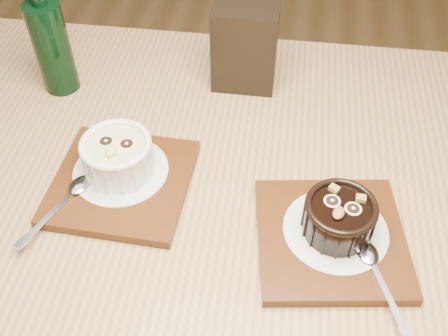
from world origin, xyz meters
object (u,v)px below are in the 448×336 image
object	(u,v)px
condiment_stand	(245,48)
tray_left	(122,183)
table	(211,244)
green_bottle	(51,44)
ramekin_white	(118,155)
ramekin_dark	(339,216)
tray_right	(331,238)

from	to	relation	value
condiment_stand	tray_left	bearing A→B (deg)	-117.86
table	green_bottle	bearing A→B (deg)	144.07
tray_left	ramekin_white	distance (m)	0.04
ramekin_white	green_bottle	distance (m)	0.24
ramekin_white	condiment_stand	distance (m)	0.27
ramekin_white	condiment_stand	xyz separation A→B (m)	(0.14, 0.24, 0.02)
table	green_bottle	size ratio (longest dim) A/B	5.84
table	condiment_stand	bearing A→B (deg)	88.30
condiment_stand	green_bottle	distance (m)	0.30
ramekin_dark	condiment_stand	xyz separation A→B (m)	(-0.16, 0.29, 0.03)
tray_right	condiment_stand	distance (m)	0.34
ramekin_white	condiment_stand	world-z (taller)	condiment_stand
tray_left	condiment_stand	size ratio (longest dim) A/B	1.29
tray_right	green_bottle	distance (m)	0.51
green_bottle	ramekin_white	bearing A→B (deg)	-49.05
table	ramekin_white	xyz separation A→B (m)	(-0.13, 0.03, 0.14)
table	tray_right	world-z (taller)	tray_right
ramekin_white	ramekin_dark	distance (m)	0.30
tray_left	ramekin_white	bearing A→B (deg)	106.70
tray_left	green_bottle	bearing A→B (deg)	129.59
ramekin_white	tray_right	world-z (taller)	ramekin_white
tray_right	green_bottle	world-z (taller)	green_bottle
green_bottle	condiment_stand	bearing A→B (deg)	10.73
tray_right	table	bearing A→B (deg)	168.20
table	tray_left	xyz separation A→B (m)	(-0.12, 0.01, 0.10)
tray_left	ramekin_dark	size ratio (longest dim) A/B	2.06
tray_left	tray_right	world-z (taller)	same
condiment_stand	green_bottle	size ratio (longest dim) A/B	0.67
tray_left	tray_right	xyz separation A→B (m)	(0.28, -0.05, 0.00)
ramekin_dark	condiment_stand	size ratio (longest dim) A/B	0.62
tray_right	condiment_stand	world-z (taller)	condiment_stand
ramekin_white	tray_left	bearing A→B (deg)	-72.28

